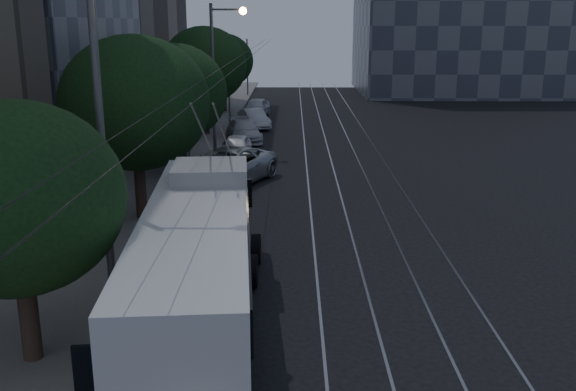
# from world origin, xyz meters

# --- Properties ---
(ground) EXTENTS (120.00, 120.00, 0.00)m
(ground) POSITION_xyz_m (0.00, 0.00, 0.00)
(ground) COLOR black
(ground) RESTS_ON ground
(sidewalk) EXTENTS (5.00, 90.00, 0.15)m
(sidewalk) POSITION_xyz_m (-7.50, 20.00, 0.07)
(sidewalk) COLOR slate
(sidewalk) RESTS_ON ground
(tram_rails) EXTENTS (4.52, 90.00, 0.02)m
(tram_rails) POSITION_xyz_m (2.50, 20.00, 0.01)
(tram_rails) COLOR gray
(tram_rails) RESTS_ON ground
(overhead_wires) EXTENTS (2.23, 90.00, 6.00)m
(overhead_wires) POSITION_xyz_m (-4.97, 20.00, 3.47)
(overhead_wires) COLOR black
(overhead_wires) RESTS_ON ground
(trolleybus) EXTENTS (3.53, 12.43, 5.63)m
(trolleybus) POSITION_xyz_m (-2.90, -3.26, 1.70)
(trolleybus) COLOR silver
(trolleybus) RESTS_ON ground
(pickup_silver) EXTENTS (5.21, 6.94, 1.75)m
(pickup_silver) POSITION_xyz_m (-3.69, 11.65, 0.88)
(pickup_silver) COLOR #B5B9BD
(pickup_silver) RESTS_ON ground
(car_white_a) EXTENTS (1.64, 4.02, 1.37)m
(car_white_a) POSITION_xyz_m (-3.74, 17.73, 0.68)
(car_white_a) COLOR white
(car_white_a) RESTS_ON ground
(car_white_b) EXTENTS (2.96, 5.14, 1.40)m
(car_white_b) POSITION_xyz_m (-3.74, 23.45, 0.70)
(car_white_b) COLOR #B9B9BE
(car_white_b) RESTS_ON ground
(car_white_c) EXTENTS (2.82, 4.43, 1.38)m
(car_white_c) POSITION_xyz_m (-3.39, 29.00, 0.69)
(car_white_c) COLOR #B7B7BC
(car_white_c) RESTS_ON ground
(car_white_d) EXTENTS (2.42, 4.69, 1.53)m
(car_white_d) POSITION_xyz_m (-3.55, 34.96, 0.76)
(car_white_d) COLOR silver
(car_white_d) RESTS_ON ground
(tree_0) EXTENTS (4.76, 4.76, 6.14)m
(tree_0) POSITION_xyz_m (-6.50, -5.34, 3.99)
(tree_0) COLOR #2F211A
(tree_0) RESTS_ON ground
(tree_1) EXTENTS (5.74, 5.74, 7.28)m
(tree_1) POSITION_xyz_m (-6.50, 5.79, 4.68)
(tree_1) COLOR #2F211A
(tree_1) RESTS_ON ground
(tree_2) EXTENTS (5.48, 5.48, 6.72)m
(tree_2) POSITION_xyz_m (-6.50, 13.66, 4.25)
(tree_2) COLOR #2F211A
(tree_2) RESTS_ON ground
(tree_3) EXTENTS (4.49, 4.49, 6.20)m
(tree_3) POSITION_xyz_m (-6.50, 16.71, 4.16)
(tree_3) COLOR #2F211A
(tree_3) RESTS_ON ground
(tree_4) EXTENTS (5.76, 5.76, 7.46)m
(tree_4) POSITION_xyz_m (-6.50, 25.55, 4.85)
(tree_4) COLOR #2F211A
(tree_4) RESTS_ON ground
(tree_5) EXTENTS (5.19, 5.19, 6.78)m
(tree_5) POSITION_xyz_m (-6.50, 37.56, 4.44)
(tree_5) COLOR #2F211A
(tree_5) RESTS_ON ground
(streetlamp_near) EXTENTS (2.28, 0.44, 9.34)m
(streetlamp_near) POSITION_xyz_m (-4.80, -3.13, 5.67)
(streetlamp_near) COLOR #5B5B5E
(streetlamp_near) RESTS_ON ground
(streetlamp_far) EXTENTS (2.16, 0.44, 8.74)m
(streetlamp_far) POSITION_xyz_m (-4.80, 19.57, 5.33)
(streetlamp_far) COLOR #5B5B5E
(streetlamp_far) RESTS_ON ground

